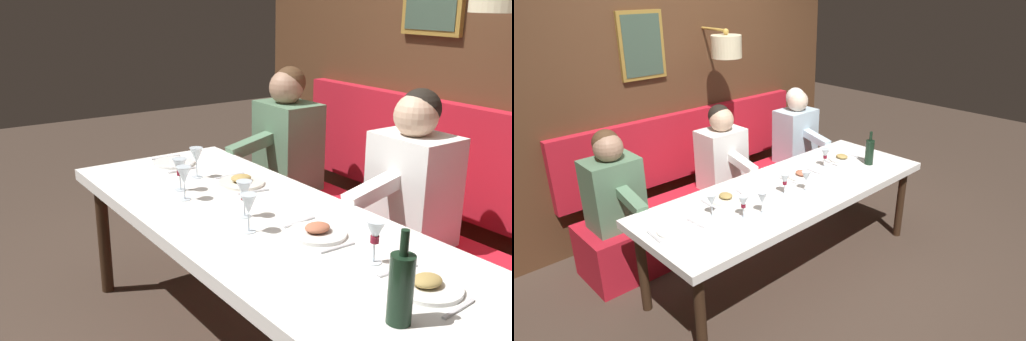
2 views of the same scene
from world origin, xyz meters
TOP-DOWN VIEW (x-y plane):
  - dining_table at (0.00, 0.00)m, footprint 0.90×2.47m
  - banquette_bench at (0.89, 0.00)m, footprint 0.52×2.67m
  - back_wall_panel at (1.46, -0.00)m, footprint 0.59×3.87m
  - diner_near at (0.88, -0.03)m, footprint 0.60×0.40m
  - diner_middle at (0.88, 1.04)m, footprint 0.60×0.40m
  - place_setting_0 at (0.18, 0.49)m, footprint 0.24×0.32m
  - place_setting_1 at (0.08, -0.23)m, footprint 0.24×0.32m
  - place_setting_2 at (0.09, -0.79)m, footprint 0.24×0.32m
  - place_setting_3 at (0.05, 1.02)m, footprint 0.24×0.31m
  - wine_glass_0 at (-0.12, 0.58)m, footprint 0.07×0.07m
  - wine_glass_1 at (0.05, 0.72)m, footprint 0.07×0.07m
  - wine_glass_2 at (0.09, -0.54)m, footprint 0.07×0.07m
  - wine_glass_3 at (-0.13, -0.05)m, footprint 0.07×0.07m
  - wine_glass_4 at (-0.05, 0.10)m, footprint 0.07×0.07m
  - wine_glass_5 at (-0.17, 0.45)m, footprint 0.07×0.07m
  - wine_bottle at (-0.14, -0.88)m, footprint 0.08×0.08m

SIDE VIEW (x-z plane):
  - banquette_bench at x=0.89m, z-range 0.00..0.45m
  - dining_table at x=0.00m, z-range 0.31..1.05m
  - place_setting_3 at x=0.05m, z-range 0.74..0.75m
  - place_setting_0 at x=0.18m, z-range 0.73..0.78m
  - place_setting_1 at x=0.08m, z-range 0.73..0.78m
  - place_setting_2 at x=0.09m, z-range 0.73..0.78m
  - diner_near at x=0.88m, z-range 0.42..1.21m
  - diner_middle at x=0.88m, z-range 0.42..1.21m
  - wine_glass_2 at x=0.09m, z-range 0.77..0.94m
  - wine_glass_0 at x=-0.12m, z-range 0.77..0.94m
  - wine_glass_4 at x=-0.05m, z-range 0.77..0.94m
  - wine_bottle at x=-0.14m, z-range 0.71..1.01m
  - wine_glass_1 at x=0.05m, z-range 0.77..0.94m
  - wine_glass_3 at x=-0.13m, z-range 0.77..0.94m
  - wine_glass_5 at x=-0.17m, z-range 0.77..0.94m
  - back_wall_panel at x=1.46m, z-range -0.08..2.82m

